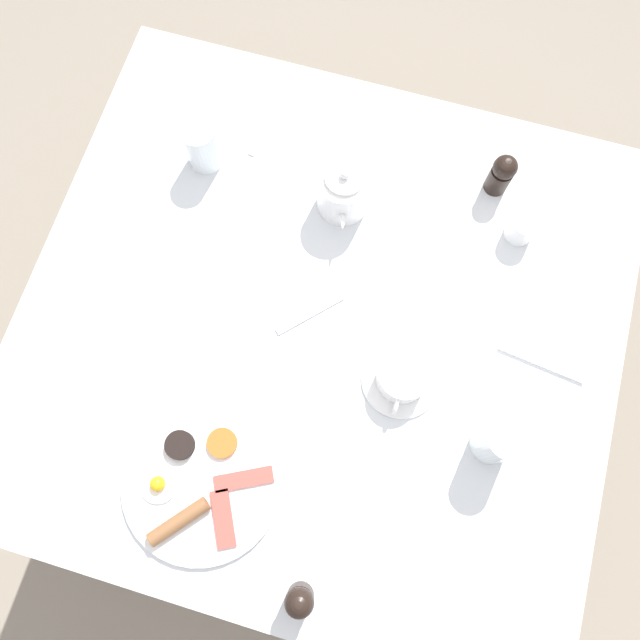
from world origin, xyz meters
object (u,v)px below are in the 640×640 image
(napkin_folded, at_px, (550,339))
(pepper_grinder, at_px, (502,174))
(water_glass_short, at_px, (498,441))
(fork_by_plate, at_px, (272,120))
(creamer_jug, at_px, (522,227))
(breakfast_plate, at_px, (200,482))
(teapot_near, at_px, (343,190))
(water_glass_tall, at_px, (202,145))
(knife_by_plate, at_px, (444,594))
(teacup_with_saucer_left, at_px, (402,378))
(spoon_for_tea, at_px, (310,314))
(salt_grinder, at_px, (300,600))

(napkin_folded, bearing_deg, pepper_grinder, 30.20)
(water_glass_short, distance_m, fork_by_plate, 0.77)
(creamer_jug, bearing_deg, breakfast_plate, 144.68)
(teapot_near, bearing_deg, fork_by_plate, -140.24)
(creamer_jug, xyz_separation_m, fork_by_plate, (0.11, 0.54, -0.03))
(teapot_near, bearing_deg, creamer_jug, 81.50)
(water_glass_tall, bearing_deg, knife_by_plate, -135.57)
(breakfast_plate, relative_size, fork_by_plate, 1.53)
(pepper_grinder, bearing_deg, fork_by_plate, 87.52)
(water_glass_tall, xyz_separation_m, creamer_jug, (0.02, -0.64, -0.02))
(pepper_grinder, bearing_deg, water_glass_short, -169.34)
(teacup_with_saucer_left, distance_m, napkin_folded, 0.29)
(spoon_for_tea, bearing_deg, pepper_grinder, -37.87)
(salt_grinder, distance_m, fork_by_plate, 0.91)
(water_glass_tall, distance_m, water_glass_short, 0.77)
(teapot_near, relative_size, knife_by_plate, 0.95)
(teapot_near, distance_m, teacup_with_saucer_left, 0.37)
(fork_by_plate, relative_size, knife_by_plate, 0.92)
(breakfast_plate, bearing_deg, spoon_for_tea, -15.53)
(water_glass_tall, height_order, napkin_folded, water_glass_tall)
(teacup_with_saucer_left, relative_size, napkin_folded, 0.80)
(napkin_folded, bearing_deg, fork_by_plate, 64.67)
(water_glass_short, xyz_separation_m, creamer_jug, (0.41, 0.03, -0.03))
(teacup_with_saucer_left, bearing_deg, creamer_jug, -23.14)
(teacup_with_saucer_left, xyz_separation_m, fork_by_plate, (0.45, 0.39, -0.03))
(teacup_with_saucer_left, height_order, napkin_folded, teacup_with_saucer_left)
(water_glass_short, relative_size, salt_grinder, 1.27)
(water_glass_tall, xyz_separation_m, spoon_for_tea, (-0.25, -0.29, -0.05))
(pepper_grinder, bearing_deg, water_glass_tall, 100.29)
(teacup_with_saucer_left, xyz_separation_m, pepper_grinder, (0.43, -0.08, 0.02))
(spoon_for_tea, bearing_deg, water_glass_short, -110.95)
(breakfast_plate, distance_m, water_glass_short, 0.51)
(breakfast_plate, distance_m, teacup_with_saucer_left, 0.40)
(salt_grinder, bearing_deg, water_glass_short, -36.99)
(water_glass_short, bearing_deg, napkin_folded, -17.34)
(teacup_with_saucer_left, distance_m, spoon_for_tea, 0.21)
(water_glass_tall, height_order, fork_by_plate, water_glass_tall)
(teacup_with_saucer_left, bearing_deg, spoon_for_tea, 68.65)
(salt_grinder, height_order, fork_by_plate, salt_grinder)
(pepper_grinder, bearing_deg, breakfast_plate, 152.01)
(salt_grinder, xyz_separation_m, spoon_for_tea, (0.47, 0.12, -0.05))
(breakfast_plate, relative_size, teapot_near, 1.49)
(knife_by_plate, bearing_deg, salt_grinder, 106.71)
(water_glass_short, height_order, fork_by_plate, water_glass_short)
(water_glass_short, relative_size, knife_by_plate, 0.63)
(breakfast_plate, bearing_deg, teacup_with_saucer_left, -46.91)
(salt_grinder, relative_size, spoon_for_tea, 0.88)
(teapot_near, relative_size, salt_grinder, 1.91)
(napkin_folded, height_order, spoon_for_tea, napkin_folded)
(creamer_jug, relative_size, pepper_grinder, 0.80)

